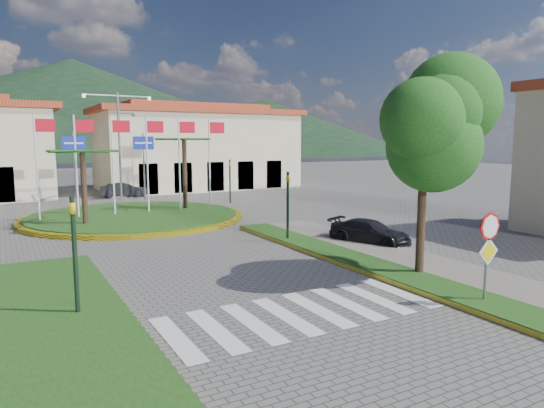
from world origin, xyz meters
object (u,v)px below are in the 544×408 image
deciduous_tree (425,123)px  car_dark_a (8,193)px  stop_sign (488,243)px  roundabout_island (135,216)px  car_side_right (370,232)px  car_dark_b (124,190)px

deciduous_tree → car_dark_a: (-11.84, 29.42, -4.50)m
stop_sign → car_dark_a: bearing=109.1°
car_dark_a → roundabout_island: bearing=-155.3°
car_dark_a → deciduous_tree: bearing=-160.5°
stop_sign → car_side_right: (2.60, 7.90, -1.25)m
car_side_right → deciduous_tree: bearing=-134.9°
car_dark_b → car_dark_a: bearing=95.0°
roundabout_island → car_side_right: bearing=-58.3°
roundabout_island → car_dark_a: 13.96m
deciduous_tree → car_dark_a: bearing=111.9°
stop_sign → deciduous_tree: bearing=78.8°
car_dark_b → roundabout_island: bearing=179.9°
deciduous_tree → car_side_right: (2.00, 4.86, -4.64)m
car_dark_b → car_side_right: (5.50, -23.90, -0.07)m
stop_sign → car_side_right: size_ratio=0.71×
stop_sign → car_side_right: stop_sign is taller
stop_sign → deciduous_tree: (0.60, 3.04, 3.38)m
car_dark_a → stop_sign: bearing=-163.3°
car_dark_b → stop_sign: bearing=-165.2°
car_side_right → car_dark_b: bearing=80.4°
roundabout_island → car_dark_a: (-6.34, 12.42, 0.51)m
car_dark_a → car_side_right: 28.19m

